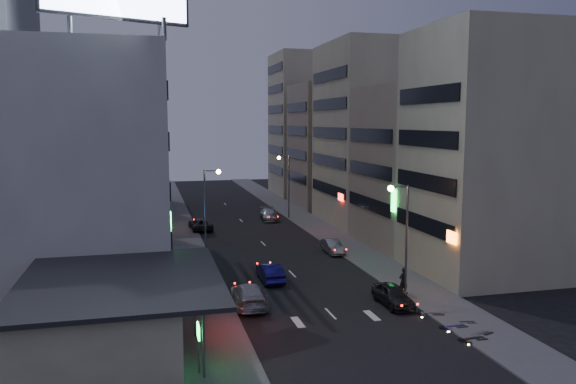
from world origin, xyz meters
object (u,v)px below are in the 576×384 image
object	(u,v)px
parked_car_left	(200,224)
scooter_silver_b	(443,303)
parked_car_right_near	(393,295)
road_car_silver	(249,295)
parked_car_right_far	(269,214)
scooter_silver_a	(486,320)
scooter_blue	(463,315)
parked_car_right_mid	(333,247)
person	(403,281)
scooter_black_a	(483,326)
scooter_black_b	(474,313)
road_car_blue	(270,272)

from	to	relation	value
parked_car_left	scooter_silver_b	xyz separation A→B (m)	(12.67, -32.85, 0.06)
parked_car_right_near	road_car_silver	distance (m)	9.89
parked_car_right_far	scooter_silver_a	world-z (taller)	parked_car_right_far
parked_car_right_near	scooter_blue	size ratio (longest dim) A/B	2.12
parked_car_right_near	scooter_blue	xyz separation A→B (m)	(2.53, -4.71, 0.01)
parked_car_right_mid	scooter_blue	distance (m)	20.37
person	scooter_black_a	distance (m)	8.56
parked_car_right_far	scooter_black_b	size ratio (longest dim) A/B	3.05
scooter_blue	scooter_black_b	size ratio (longest dim) A/B	1.23
parked_car_right_far	scooter_black_b	distance (m)	39.53
road_car_blue	person	world-z (taller)	person
parked_car_right_near	parked_car_left	size ratio (longest dim) A/B	0.86
parked_car_left	road_car_silver	xyz separation A→B (m)	(0.68, -28.01, 0.08)
scooter_black_a	scooter_silver_a	distance (m)	1.07
parked_car_left	scooter_black_b	xyz separation A→B (m)	(13.80, -34.73, -0.07)
parked_car_right_far	scooter_black_b	xyz separation A→B (m)	(4.62, -39.26, -0.10)
road_car_silver	scooter_blue	bearing A→B (deg)	152.79
person	scooter_black_a	bearing A→B (deg)	81.98
scooter_silver_a	parked_car_left	bearing A→B (deg)	1.46
scooter_blue	scooter_silver_b	distance (m)	2.21
road_car_silver	scooter_black_b	world-z (taller)	road_car_silver
parked_car_right_near	person	world-z (taller)	person
road_car_blue	scooter_silver_b	distance (m)	13.86
scooter_black_b	parked_car_right_mid	bearing A→B (deg)	18.07
parked_car_right_mid	road_car_blue	world-z (taller)	road_car_blue
road_car_blue	scooter_silver_a	distance (m)	17.12
parked_car_right_near	road_car_blue	distance (m)	10.41
scooter_silver_b	parked_car_right_far	bearing A→B (deg)	22.58
parked_car_right_near	road_car_silver	xyz separation A→B (m)	(-9.61, 2.33, 0.04)
scooter_black_a	scooter_blue	size ratio (longest dim) A/B	0.97
road_car_silver	scooter_black_a	distance (m)	15.20
road_car_blue	scooter_blue	distance (m)	15.66
scooter_black_b	scooter_silver_b	bearing A→B (deg)	41.69
parked_car_left	scooter_silver_b	size ratio (longest dim) A/B	2.40
scooter_black_b	scooter_silver_a	bearing A→B (deg)	-176.81
scooter_black_a	scooter_blue	bearing A→B (deg)	-0.84
road_car_blue	scooter_silver_b	size ratio (longest dim) A/B	2.13
scooter_silver_a	scooter_silver_b	distance (m)	3.59
parked_car_left	road_car_blue	distance (m)	22.83
scooter_black_a	parked_car_left	bearing A→B (deg)	17.33
road_car_silver	parked_car_right_mid	bearing A→B (deg)	-125.53
person	scooter_blue	xyz separation A→B (m)	(0.93, -6.46, -0.38)
parked_car_left	scooter_silver_a	world-z (taller)	parked_car_left
road_car_silver	scooter_silver_a	bearing A→B (deg)	150.13
road_car_silver	parked_car_right_far	bearing A→B (deg)	-101.72
scooter_silver_b	parked_car_right_near	bearing A→B (deg)	60.63
parked_car_right_mid	scooter_silver_a	size ratio (longest dim) A/B	1.96
parked_car_right_far	road_car_blue	distance (m)	27.72
parked_car_right_mid	parked_car_left	distance (m)	18.52
road_car_blue	scooter_silver_b	xyz separation A→B (m)	(9.30, -10.27, 0.03)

